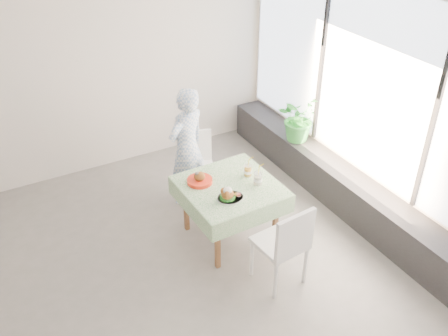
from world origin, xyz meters
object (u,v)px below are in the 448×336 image
cafe_table (230,205)px  chair_near (280,258)px  chair_far (197,181)px  juice_cup_orange (248,171)px  main_dish (229,195)px  potted_plant (299,118)px  diner (187,148)px

cafe_table → chair_near: size_ratio=1.07×
chair_far → juice_cup_orange: 0.99m
chair_near → juice_cup_orange: size_ratio=3.66×
juice_cup_orange → cafe_table: bearing=-164.8°
chair_far → main_dish: (-0.15, -1.10, 0.51)m
potted_plant → diner: bearing=177.9°
cafe_table → main_dish: (-0.14, -0.22, 0.33)m
chair_near → potted_plant: bearing=49.9°
chair_far → potted_plant: potted_plant is taller
juice_cup_orange → potted_plant: potted_plant is taller
chair_near → diner: bearing=96.6°
chair_near → diner: diner is taller
chair_near → cafe_table: bearing=97.2°
main_dish → juice_cup_orange: size_ratio=1.11×
chair_far → main_dish: bearing=-97.6°
juice_cup_orange → potted_plant: 1.51m
cafe_table → chair_near: 0.89m
juice_cup_orange → main_dish: bearing=-144.6°
chair_near → chair_far: bearing=93.4°
chair_far → diner: (-0.10, 0.04, 0.50)m
cafe_table → diner: size_ratio=0.67×
main_dish → potted_plant: 2.02m
diner → potted_plant: bearing=156.6°
diner → potted_plant: 1.66m
main_dish → potted_plant: size_ratio=0.46×
diner → main_dish: 1.14m
cafe_table → potted_plant: potted_plant is taller
chair_near → juice_cup_orange: bearing=79.9°
cafe_table → chair_far: size_ratio=1.14×
potted_plant → main_dish: bearing=-147.7°
chair_far → juice_cup_orange: bearing=-71.2°
chair_near → juice_cup_orange: (0.17, 0.95, 0.50)m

